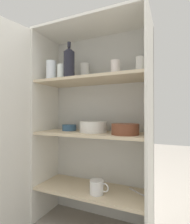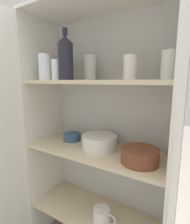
{
  "view_description": "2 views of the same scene",
  "coord_description": "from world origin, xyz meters",
  "px_view_note": "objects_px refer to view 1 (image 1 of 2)",
  "views": [
    {
      "loc": [
        0.55,
        -1.01,
        0.83
      ],
      "look_at": [
        0.03,
        0.17,
        0.84
      ],
      "focal_mm": 28.0,
      "sensor_mm": 36.0,
      "label": 1
    },
    {
      "loc": [
        0.49,
        -0.66,
        1.08
      ],
      "look_at": [
        -0.01,
        0.15,
        0.91
      ],
      "focal_mm": 28.0,
      "sensor_mm": 36.0,
      "label": 2
    }
  ],
  "objects_px": {
    "wine_bottle": "(69,62)",
    "coffee_mug_primary": "(97,187)",
    "serving_bowl_small": "(69,127)",
    "mixing_bowl_large": "(125,129)",
    "plate_stack_white": "(93,127)"
  },
  "relations": [
    {
      "from": "plate_stack_white",
      "to": "mixing_bowl_large",
      "type": "distance_m",
      "value": 0.26
    },
    {
      "from": "wine_bottle",
      "to": "coffee_mug_primary",
      "type": "bearing_deg",
      "value": 12.19
    },
    {
      "from": "wine_bottle",
      "to": "coffee_mug_primary",
      "type": "height_order",
      "value": "wine_bottle"
    },
    {
      "from": "mixing_bowl_large",
      "to": "serving_bowl_small",
      "type": "bearing_deg",
      "value": 170.19
    },
    {
      "from": "serving_bowl_small",
      "to": "plate_stack_white",
      "type": "bearing_deg",
      "value": -7.93
    },
    {
      "from": "wine_bottle",
      "to": "coffee_mug_primary",
      "type": "distance_m",
      "value": 0.9
    },
    {
      "from": "wine_bottle",
      "to": "mixing_bowl_large",
      "type": "height_order",
      "value": "wine_bottle"
    },
    {
      "from": "plate_stack_white",
      "to": "serving_bowl_small",
      "type": "height_order",
      "value": "plate_stack_white"
    },
    {
      "from": "serving_bowl_small",
      "to": "mixing_bowl_large",
      "type": "bearing_deg",
      "value": -9.81
    },
    {
      "from": "serving_bowl_small",
      "to": "wine_bottle",
      "type": "bearing_deg",
      "value": -58.28
    },
    {
      "from": "wine_bottle",
      "to": "serving_bowl_small",
      "type": "distance_m",
      "value": 0.51
    },
    {
      "from": "plate_stack_white",
      "to": "mixing_bowl_large",
      "type": "height_order",
      "value": "plate_stack_white"
    },
    {
      "from": "wine_bottle",
      "to": "plate_stack_white",
      "type": "relative_size",
      "value": 1.28
    },
    {
      "from": "wine_bottle",
      "to": "mixing_bowl_large",
      "type": "distance_m",
      "value": 0.61
    },
    {
      "from": "mixing_bowl_large",
      "to": "serving_bowl_small",
      "type": "relative_size",
      "value": 1.58
    }
  ]
}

